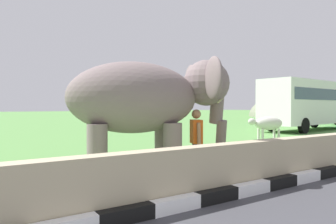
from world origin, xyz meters
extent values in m
cube|color=black|center=(1.90, 3.88, 0.12)|extent=(0.90, 0.20, 0.24)
cube|color=white|center=(2.80, 3.88, 0.12)|extent=(0.90, 0.20, 0.24)
cube|color=black|center=(3.70, 3.88, 0.12)|extent=(0.90, 0.20, 0.24)
cube|color=white|center=(4.60, 3.88, 0.12)|extent=(0.90, 0.20, 0.24)
cube|color=black|center=(5.50, 3.88, 0.12)|extent=(0.90, 0.20, 0.24)
cube|color=white|center=(6.40, 3.88, 0.12)|extent=(0.90, 0.20, 0.24)
cube|color=black|center=(7.30, 3.88, 0.12)|extent=(0.90, 0.20, 0.24)
cube|color=tan|center=(2.00, 4.18, 0.50)|extent=(28.00, 0.36, 1.00)
cylinder|color=slate|center=(4.25, 6.52, 0.67)|extent=(0.44, 0.44, 1.35)
cylinder|color=slate|center=(3.97, 5.67, 0.67)|extent=(0.44, 0.44, 1.35)
cylinder|color=slate|center=(2.64, 7.07, 0.67)|extent=(0.44, 0.44, 1.35)
cylinder|color=slate|center=(2.35, 6.21, 0.67)|extent=(0.44, 0.44, 1.35)
ellipsoid|color=slate|center=(3.30, 6.37, 1.94)|extent=(3.45, 2.51, 1.70)
sphere|color=slate|center=(5.08, 5.77, 2.32)|extent=(1.16, 1.16, 1.16)
ellipsoid|color=#D84C8C|center=(5.35, 5.68, 2.47)|extent=(0.55, 0.72, 0.44)
ellipsoid|color=slate|center=(5.19, 6.56, 2.37)|extent=(0.51, 0.93, 1.00)
ellipsoid|color=slate|center=(4.69, 5.08, 2.37)|extent=(0.51, 0.93, 1.00)
cylinder|color=slate|center=(5.35, 5.68, 1.77)|extent=(0.48, 0.58, 0.99)
cylinder|color=slate|center=(5.46, 5.64, 0.97)|extent=(0.36, 0.43, 0.83)
cone|color=beige|center=(5.38, 5.96, 1.87)|extent=(0.31, 0.58, 0.22)
cone|color=beige|center=(5.21, 5.43, 1.87)|extent=(0.31, 0.58, 0.22)
cylinder|color=navy|center=(4.77, 5.84, 0.41)|extent=(0.15, 0.15, 0.82)
cylinder|color=navy|center=(4.69, 5.66, 0.41)|extent=(0.15, 0.15, 0.82)
cube|color=#D85919|center=(4.73, 5.75, 1.11)|extent=(0.39, 0.46, 0.58)
cylinder|color=#9E7251|center=(4.84, 5.99, 1.08)|extent=(0.12, 0.12, 0.52)
cylinder|color=#9E7251|center=(4.62, 5.51, 1.08)|extent=(0.15, 0.18, 0.53)
sphere|color=#9E7251|center=(4.73, 5.75, 1.54)|extent=(0.23, 0.23, 0.23)
cube|color=silver|center=(20.99, 12.89, 2.00)|extent=(9.79, 3.40, 3.00)
cube|color=#3F5160|center=(20.99, 12.89, 2.54)|extent=(9.03, 3.37, 0.76)
cylinder|color=black|center=(23.94, 14.32, 0.50)|extent=(1.02, 0.39, 1.00)
cylinder|color=black|center=(17.83, 13.74, 0.50)|extent=(1.02, 0.39, 1.00)
cylinder|color=black|center=(18.05, 11.45, 0.50)|extent=(1.02, 0.39, 1.00)
cylinder|color=beige|center=(11.95, 9.66, 0.33)|extent=(0.12, 0.12, 0.65)
cylinder|color=beige|center=(12.05, 10.00, 0.33)|extent=(0.12, 0.12, 0.65)
cylinder|color=beige|center=(12.81, 9.40, 0.33)|extent=(0.12, 0.12, 0.65)
cylinder|color=beige|center=(12.91, 9.75, 0.33)|extent=(0.12, 0.12, 0.65)
ellipsoid|color=beige|center=(12.43, 9.70, 0.90)|extent=(1.61, 1.00, 0.66)
ellipsoid|color=beige|center=(11.54, 9.96, 1.00)|extent=(0.46, 0.36, 0.32)
camera|label=1|loc=(-0.13, -0.29, 1.73)|focal=33.53mm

